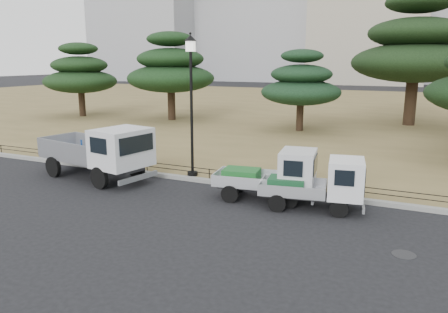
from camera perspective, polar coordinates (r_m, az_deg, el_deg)
The scene contains 14 objects.
ground at distance 14.88m, azimuth -3.25°, elevation -6.41°, with size 220.00×220.00×0.00m, color black.
lawn at distance 43.78m, azimuth 15.98°, elevation 5.81°, with size 120.00×56.00×0.15m, color olive.
curb at distance 17.09m, azimuth 0.85°, elevation -3.60°, with size 120.00×0.25×0.16m, color gray.
truck_large at distance 18.52m, azimuth -15.96°, elevation 0.85°, with size 5.37×2.90×2.22m.
truck_kei_front at distance 15.25m, azimuth 6.41°, elevation -2.43°, with size 3.62×1.91×1.83m.
truck_kei_rear at distance 14.61m, azimuth 12.38°, elevation -3.52°, with size 3.48×1.90×1.72m.
street_lamp at distance 17.53m, azimuth -4.32°, elevation 9.62°, with size 0.50×0.50×5.62m.
pipe_fence at distance 17.12m, azimuth 1.05°, elevation -2.32°, with size 38.00×0.04×0.40m.
tarp_pile at distance 21.41m, azimuth -17.09°, elevation 0.56°, with size 1.66×1.22×1.11m.
manhole at distance 12.20m, azimuth 22.44°, elevation -11.75°, with size 0.60×0.60×0.01m, color #2D2D30.
pine_west_far at distance 38.91m, azimuth -18.29°, elevation 10.19°, with size 6.02×6.02×6.08m.
pine_west_near at distance 34.84m, azimuth -6.99°, elevation 11.20°, with size 6.81×6.81×6.81m.
pine_center_left at distance 29.62m, azimuth 10.03°, elevation 9.29°, with size 5.28×5.28×5.37m.
pine_center_right at distance 34.56m, azimuth 23.72°, elevation 12.69°, with size 8.78×8.78×9.31m.
Camera 1 is at (6.65, -12.41, 4.83)m, focal length 35.00 mm.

